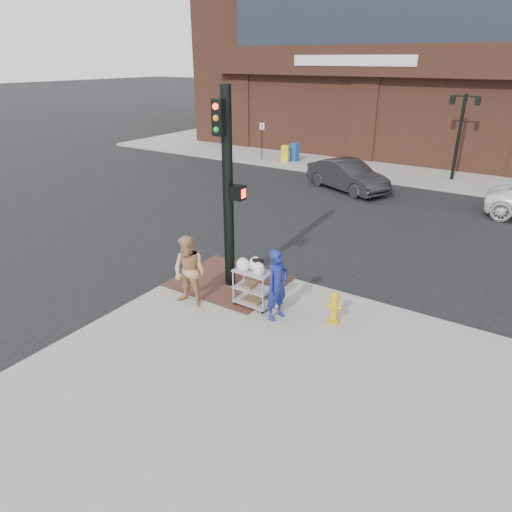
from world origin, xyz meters
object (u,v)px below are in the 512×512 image
Objects in this scene: traffic_signal_pole at (228,186)px; pedestrian_tan at (189,272)px; woman_blue at (277,285)px; sedan_dark at (347,175)px; fire_hydrant at (334,307)px; utility_cart at (253,285)px; lamp_post at (460,128)px.

traffic_signal_pole reaches higher than pedestrian_tan.
woman_blue is 12.23m from sedan_dark.
pedestrian_tan is 3.48m from fire_hydrant.
woman_blue is at bearing -140.43° from sedan_dark.
pedestrian_tan is 1.40× the size of utility_cart.
woman_blue is 2.15m from pedestrian_tan.
sedan_dark is (-3.20, 11.80, -0.30)m from woman_blue.
lamp_post reaches higher than fire_hydrant.
sedan_dark is (-1.32, 11.03, -2.14)m from traffic_signal_pole.
fire_hydrant is (3.08, -0.26, -2.29)m from traffic_signal_pole.
pedestrian_tan is 1.54m from utility_cart.
lamp_post is 15.64m from fire_hydrant.
utility_cart is (-1.35, -15.85, -1.90)m from lamp_post.
traffic_signal_pole is at bearing -99.24° from lamp_post.
fire_hydrant is at bearing 10.55° from utility_cart.
fire_hydrant is at bearing -87.78° from lamp_post.
traffic_signal_pole is 1.19× the size of sedan_dark.
pedestrian_tan is at bearing 116.99° from woman_blue.
lamp_post is 2.37× the size of woman_blue.
utility_cart is 1.99m from fire_hydrant.
woman_blue is at bearing -22.25° from traffic_signal_pole.
woman_blue is at bearing -92.12° from lamp_post.
traffic_signal_pole is at bearing -148.80° from sedan_dark.
sedan_dark is 12.11m from fire_hydrant.
woman_blue is (1.89, -0.77, -1.84)m from traffic_signal_pole.
woman_blue is 1.37m from fire_hydrant.
sedan_dark is at bearing 96.83° from traffic_signal_pole.
woman_blue reaches higher than fire_hydrant.
fire_hydrant is (1.95, 0.36, -0.18)m from utility_cart.
sedan_dark is at bearing -132.11° from lamp_post.
lamp_post is 16.09m from woman_blue.
lamp_post is at bearing 85.15° from utility_cart.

